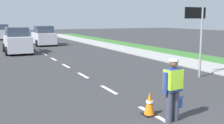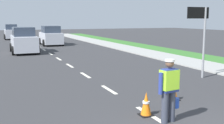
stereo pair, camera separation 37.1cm
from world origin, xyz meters
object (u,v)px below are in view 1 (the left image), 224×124
at_px(road_worker, 173,87).
at_px(car_oncoming_second, 17,41).
at_px(traffic_cone_near, 174,91).
at_px(traffic_cone_far, 149,104).
at_px(car_outgoing_far, 44,36).
at_px(lane_direction_sign, 198,25).
at_px(car_oncoming_third, 2,32).

xyz_separation_m(road_worker, car_oncoming_second, (-1.97, 17.29, 0.02)).
bearing_deg(traffic_cone_near, traffic_cone_far, -149.07).
xyz_separation_m(road_worker, car_outgoing_far, (1.29, 23.21, -0.01)).
relative_size(traffic_cone_near, traffic_cone_far, 0.91).
distance_m(road_worker, traffic_cone_far, 0.93).
bearing_deg(traffic_cone_far, lane_direction_sign, 36.04).
xyz_separation_m(traffic_cone_near, car_oncoming_second, (-3.25, 15.69, 0.65)).
relative_size(road_worker, car_oncoming_second, 0.40).
relative_size(traffic_cone_far, car_oncoming_second, 0.16).
distance_m(road_worker, lane_direction_sign, 6.17).
distance_m(lane_direction_sign, car_oncoming_second, 14.74).
bearing_deg(road_worker, traffic_cone_far, 115.32).
xyz_separation_m(traffic_cone_far, car_outgoing_far, (1.60, 22.57, 0.59)).
bearing_deg(traffic_cone_near, car_oncoming_third, 95.83).
distance_m(traffic_cone_far, car_oncoming_third, 33.31).
height_order(lane_direction_sign, car_oncoming_second, lane_direction_sign).
relative_size(car_oncoming_second, car_oncoming_third, 1.02).
height_order(traffic_cone_far, car_oncoming_second, car_oncoming_second).
height_order(traffic_cone_near, car_outgoing_far, car_outgoing_far).
height_order(road_worker, traffic_cone_far, road_worker).
bearing_deg(car_oncoming_second, car_oncoming_third, 90.17).
distance_m(road_worker, car_outgoing_far, 23.25).
relative_size(traffic_cone_near, car_oncoming_third, 0.15).
xyz_separation_m(lane_direction_sign, traffic_cone_far, (-4.70, -3.42, -2.07)).
height_order(road_worker, traffic_cone_near, road_worker).
bearing_deg(road_worker, car_oncoming_second, 96.49).
relative_size(lane_direction_sign, traffic_cone_far, 4.74).
bearing_deg(car_oncoming_second, road_worker, -83.51).
height_order(car_oncoming_third, car_outgoing_far, car_oncoming_third).
xyz_separation_m(traffic_cone_near, car_oncoming_third, (-3.30, 32.31, 0.62)).
relative_size(car_oncoming_second, car_outgoing_far, 1.03).
bearing_deg(car_outgoing_far, traffic_cone_near, -90.02).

